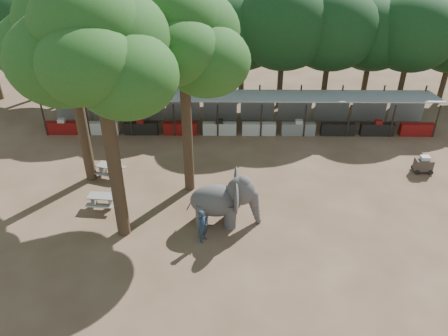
{
  "coord_description": "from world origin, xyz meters",
  "views": [
    {
      "loc": [
        -0.79,
        -15.04,
        14.29
      ],
      "look_at": [
        -1.0,
        5.0,
        2.0
      ],
      "focal_mm": 35.0,
      "sensor_mm": 36.0,
      "label": 1
    }
  ],
  "objects_px": {
    "handler": "(203,226)",
    "cart_back": "(423,164)",
    "picnic_table_near": "(102,199)",
    "picnic_table_far": "(110,169)",
    "yard_tree_center": "(95,50)",
    "yard_tree_left": "(65,41)",
    "elephant": "(225,200)",
    "yard_tree_back": "(180,40)"
  },
  "relations": [
    {
      "from": "handler",
      "to": "cart_back",
      "type": "height_order",
      "value": "handler"
    },
    {
      "from": "picnic_table_near",
      "to": "picnic_table_far",
      "type": "height_order",
      "value": "picnic_table_far"
    },
    {
      "from": "yard_tree_center",
      "to": "picnic_table_near",
      "type": "relative_size",
      "value": 7.65
    },
    {
      "from": "yard_tree_left",
      "to": "yard_tree_center",
      "type": "distance_m",
      "value": 5.92
    },
    {
      "from": "handler",
      "to": "picnic_table_far",
      "type": "distance_m",
      "value": 8.33
    },
    {
      "from": "elephant",
      "to": "cart_back",
      "type": "distance_m",
      "value": 13.17
    },
    {
      "from": "handler",
      "to": "picnic_table_near",
      "type": "height_order",
      "value": "handler"
    },
    {
      "from": "yard_tree_back",
      "to": "handler",
      "type": "relative_size",
      "value": 6.35
    },
    {
      "from": "handler",
      "to": "yard_tree_left",
      "type": "bearing_deg",
      "value": 80.95
    },
    {
      "from": "yard_tree_left",
      "to": "handler",
      "type": "xyz_separation_m",
      "value": [
        7.14,
        -5.77,
        -7.31
      ]
    },
    {
      "from": "cart_back",
      "to": "yard_tree_back",
      "type": "bearing_deg",
      "value": -172.04
    },
    {
      "from": "elephant",
      "to": "handler",
      "type": "distance_m",
      "value": 1.87
    },
    {
      "from": "picnic_table_near",
      "to": "yard_tree_back",
      "type": "bearing_deg",
      "value": 29.39
    },
    {
      "from": "yard_tree_center",
      "to": "picnic_table_far",
      "type": "height_order",
      "value": "yard_tree_center"
    },
    {
      "from": "yard_tree_left",
      "to": "handler",
      "type": "distance_m",
      "value": 11.73
    },
    {
      "from": "yard_tree_center",
      "to": "handler",
      "type": "height_order",
      "value": "yard_tree_center"
    },
    {
      "from": "yard_tree_center",
      "to": "picnic_table_near",
      "type": "height_order",
      "value": "yard_tree_center"
    },
    {
      "from": "yard_tree_center",
      "to": "cart_back",
      "type": "xyz_separation_m",
      "value": [
        17.32,
        5.75,
        -8.66
      ]
    },
    {
      "from": "picnic_table_near",
      "to": "cart_back",
      "type": "relative_size",
      "value": 1.38
    },
    {
      "from": "yard_tree_center",
      "to": "elephant",
      "type": "relative_size",
      "value": 3.29
    },
    {
      "from": "yard_tree_center",
      "to": "yard_tree_back",
      "type": "distance_m",
      "value": 5.04
    },
    {
      "from": "yard_tree_center",
      "to": "elephant",
      "type": "bearing_deg",
      "value": 7.54
    },
    {
      "from": "yard_tree_center",
      "to": "picnic_table_near",
      "type": "xyz_separation_m",
      "value": [
        -1.47,
        1.97,
        -8.73
      ]
    },
    {
      "from": "yard_tree_center",
      "to": "yard_tree_left",
      "type": "bearing_deg",
      "value": 120.96
    },
    {
      "from": "picnic_table_far",
      "to": "cart_back",
      "type": "distance_m",
      "value": 19.1
    },
    {
      "from": "picnic_table_near",
      "to": "picnic_table_far",
      "type": "xyz_separation_m",
      "value": [
        -0.31,
        3.11,
        0.02
      ]
    },
    {
      "from": "yard_tree_back",
      "to": "picnic_table_far",
      "type": "relative_size",
      "value": 6.14
    },
    {
      "from": "yard_tree_left",
      "to": "picnic_table_far",
      "type": "bearing_deg",
      "value": 3.91
    },
    {
      "from": "handler",
      "to": "cart_back",
      "type": "bearing_deg",
      "value": -33.8
    },
    {
      "from": "elephant",
      "to": "cart_back",
      "type": "relative_size",
      "value": 3.2
    },
    {
      "from": "yard_tree_center",
      "to": "cart_back",
      "type": "height_order",
      "value": "yard_tree_center"
    },
    {
      "from": "yard_tree_back",
      "to": "cart_back",
      "type": "height_order",
      "value": "yard_tree_back"
    },
    {
      "from": "handler",
      "to": "picnic_table_near",
      "type": "distance_m",
      "value": 6.26
    },
    {
      "from": "yard_tree_left",
      "to": "yard_tree_back",
      "type": "xyz_separation_m",
      "value": [
        6.0,
        -1.0,
        0.34
      ]
    },
    {
      "from": "yard_tree_center",
      "to": "handler",
      "type": "relative_size",
      "value": 6.73
    },
    {
      "from": "handler",
      "to": "elephant",
      "type": "bearing_deg",
      "value": -5.96
    },
    {
      "from": "yard_tree_left",
      "to": "picnic_table_far",
      "type": "height_order",
      "value": "yard_tree_left"
    },
    {
      "from": "handler",
      "to": "cart_back",
      "type": "relative_size",
      "value": 1.57
    },
    {
      "from": "yard_tree_back",
      "to": "elephant",
      "type": "bearing_deg",
      "value": -56.47
    },
    {
      "from": "yard_tree_center",
      "to": "yard_tree_back",
      "type": "bearing_deg",
      "value": 53.14
    },
    {
      "from": "yard_tree_left",
      "to": "elephant",
      "type": "distance_m",
      "value": 11.48
    },
    {
      "from": "picnic_table_near",
      "to": "yard_tree_left",
      "type": "bearing_deg",
      "value": 121.78
    }
  ]
}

